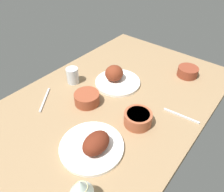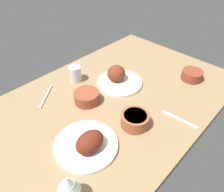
{
  "view_description": "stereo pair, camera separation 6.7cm",
  "coord_description": "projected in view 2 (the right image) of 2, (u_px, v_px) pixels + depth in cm",
  "views": [
    {
      "loc": [
        -66.02,
        -53.62,
        77.11
      ],
      "look_at": [
        0.0,
        0.0,
        6.0
      ],
      "focal_mm": 34.02,
      "sensor_mm": 36.0,
      "label": 1
    },
    {
      "loc": [
        -61.6,
        -58.65,
        77.11
      ],
      "look_at": [
        0.0,
        0.0,
        6.0
      ],
      "focal_mm": 34.02,
      "sensor_mm": 36.0,
      "label": 2
    }
  ],
  "objects": [
    {
      "name": "plate_far_side",
      "position": [
        118.0,
        78.0,
        1.21
      ],
      "size": [
        25.77,
        25.77,
        10.24
      ],
      "color": "white",
      "rests_on": "dining_table"
    },
    {
      "name": "bowl_onions",
      "position": [
        87.0,
        97.0,
        1.09
      ],
      "size": [
        12.9,
        12.9,
        5.92
      ],
      "color": "brown",
      "rests_on": "dining_table"
    },
    {
      "name": "bowl_soup",
      "position": [
        135.0,
        120.0,
        0.96
      ],
      "size": [
        12.8,
        12.8,
        6.28
      ],
      "color": "#A35133",
      "rests_on": "dining_table"
    },
    {
      "name": "fork_loose",
      "position": [
        46.0,
        96.0,
        1.13
      ],
      "size": [
        15.15,
        12.18,
        0.8
      ],
      "primitive_type": "cube",
      "rotation": [
        0.0,
        0.0,
        3.81
      ],
      "color": "silver",
      "rests_on": "dining_table"
    },
    {
      "name": "plate_near_viewer",
      "position": [
        88.0,
        144.0,
        0.86
      ],
      "size": [
        26.77,
        26.77,
        9.29
      ],
      "color": "white",
      "rests_on": "dining_table"
    },
    {
      "name": "spoon_loose",
      "position": [
        180.0,
        120.0,
        1.0
      ],
      "size": [
        2.62,
        17.65,
        0.8
      ],
      "primitive_type": "cube",
      "rotation": [
        0.0,
        0.0,
        4.81
      ],
      "color": "silver",
      "rests_on": "dining_table"
    },
    {
      "name": "dining_table",
      "position": [
        112.0,
        102.0,
        1.13
      ],
      "size": [
        140.0,
        90.0,
        4.0
      ],
      "primitive_type": "cube",
      "color": "#937551",
      "rests_on": "ground"
    },
    {
      "name": "water_tumbler",
      "position": [
        75.0,
        74.0,
        1.22
      ],
      "size": [
        6.89,
        6.89,
        9.14
      ],
      "primitive_type": "cylinder",
      "color": "silver",
      "rests_on": "dining_table"
    },
    {
      "name": "bowl_pasta",
      "position": [
        192.0,
        75.0,
        1.24
      ],
      "size": [
        11.94,
        11.94,
        5.56
      ],
      "color": "brown",
      "rests_on": "dining_table"
    },
    {
      "name": "wine_glass",
      "position": [
        68.0,
        185.0,
        0.65
      ],
      "size": [
        7.6,
        7.6,
        14.0
      ],
      "color": "silver",
      "rests_on": "dining_table"
    }
  ]
}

